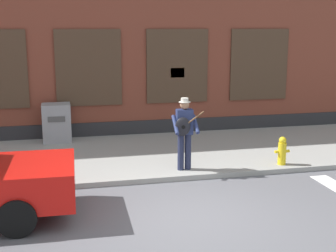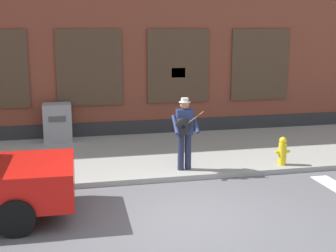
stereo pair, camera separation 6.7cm
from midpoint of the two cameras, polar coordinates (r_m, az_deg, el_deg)
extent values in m
plane|color=#56565B|center=(8.84, 2.60, -10.93)|extent=(160.00, 160.00, 0.00)
cube|color=gray|center=(12.68, -2.30, -3.45)|extent=(28.00, 4.45, 0.12)
cube|color=brown|center=(16.41, -5.13, 14.61)|extent=(28.00, 4.00, 8.38)
cube|color=#28282B|center=(14.74, -3.83, -0.40)|extent=(28.00, 0.04, 0.55)
cube|color=#473323|center=(14.30, -9.41, 7.01)|extent=(1.96, 0.06, 2.28)
cube|color=black|center=(14.29, -9.40, 7.00)|extent=(1.84, 0.03, 2.16)
cube|color=#473323|center=(14.70, 1.39, 7.30)|extent=(1.96, 0.06, 2.28)
cube|color=black|center=(14.69, 1.40, 7.30)|extent=(1.84, 0.03, 2.16)
cube|color=#473323|center=(15.59, 11.30, 7.34)|extent=(1.96, 0.06, 2.28)
cube|color=black|center=(15.58, 11.31, 7.34)|extent=(1.84, 0.03, 2.16)
cube|color=yellow|center=(14.70, 1.41, 6.52)|extent=(0.44, 0.02, 0.30)
cube|color=silver|center=(9.49, -11.41, -4.79)|extent=(0.07, 0.24, 0.12)
cube|color=silver|center=(8.40, -11.43, -7.02)|extent=(0.07, 0.24, 0.12)
cylinder|color=black|center=(9.96, -16.68, -6.73)|extent=(0.67, 0.26, 0.66)
cylinder|color=black|center=(8.33, -17.81, -10.55)|extent=(0.67, 0.26, 0.66)
cylinder|color=#1E233D|center=(11.07, 2.63, -3.14)|extent=(0.15, 0.15, 0.86)
cylinder|color=#1E233D|center=(11.01, 1.74, -3.22)|extent=(0.15, 0.15, 0.86)
cube|color=navy|center=(10.88, 2.21, 0.51)|extent=(0.39, 0.23, 0.59)
sphere|color=#9E7051|center=(10.80, 2.22, 2.62)|extent=(0.22, 0.22, 0.22)
cylinder|color=beige|center=(10.79, 2.23, 2.94)|extent=(0.27, 0.28, 0.02)
cylinder|color=beige|center=(10.79, 2.23, 3.20)|extent=(0.18, 0.18, 0.09)
cylinder|color=navy|center=(10.85, 3.56, 0.25)|extent=(0.10, 0.51, 0.39)
cylinder|color=navy|center=(10.74, 1.08, 0.15)|extent=(0.10, 0.51, 0.39)
ellipsoid|color=black|center=(10.70, 2.01, -0.08)|extent=(0.36, 0.13, 0.44)
cylinder|color=black|center=(10.65, 2.08, -0.15)|extent=(0.09, 0.01, 0.09)
cylinder|color=brown|center=(10.71, 3.39, 0.89)|extent=(0.47, 0.05, 0.34)
cube|color=gray|center=(14.08, -13.17, 0.41)|extent=(0.81, 0.66, 1.12)
cube|color=#4C4C4C|center=(13.72, -13.21, 0.82)|extent=(0.49, 0.02, 0.16)
cylinder|color=gold|center=(11.79, 13.92, -3.31)|extent=(0.20, 0.20, 0.55)
sphere|color=gold|center=(11.71, 14.01, -1.73)|extent=(0.18, 0.18, 0.18)
cylinder|color=gold|center=(11.72, 13.32, -3.10)|extent=(0.10, 0.07, 0.07)
cylinder|color=gold|center=(11.84, 14.54, -3.01)|extent=(0.10, 0.07, 0.07)
camera|label=1|loc=(0.03, -89.82, 0.04)|focal=50.00mm
camera|label=2|loc=(0.03, 90.18, -0.04)|focal=50.00mm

